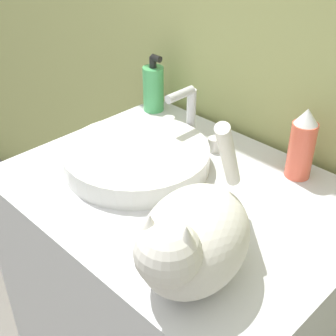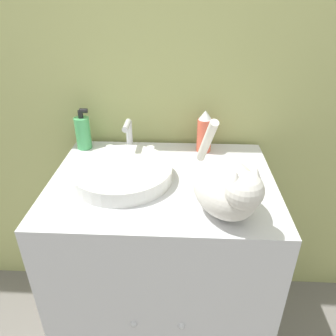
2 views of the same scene
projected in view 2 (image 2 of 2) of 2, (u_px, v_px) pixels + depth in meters
wall_back at (167, 36)px, 1.23m from camera, size 6.00×0.05×2.50m
vanity_cabinet at (163, 265)px, 1.34m from camera, size 0.78×0.61×0.83m
sink_basin at (122, 173)px, 1.12m from camera, size 0.35×0.35×0.05m
faucet at (129, 141)px, 1.26m from camera, size 0.19×0.10×0.15m
cat at (227, 187)px, 0.93m from camera, size 0.25×0.36×0.25m
soap_bottle at (83, 132)px, 1.32m from camera, size 0.06×0.06×0.17m
spray_bottle at (204, 132)px, 1.29m from camera, size 0.06×0.06×0.17m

